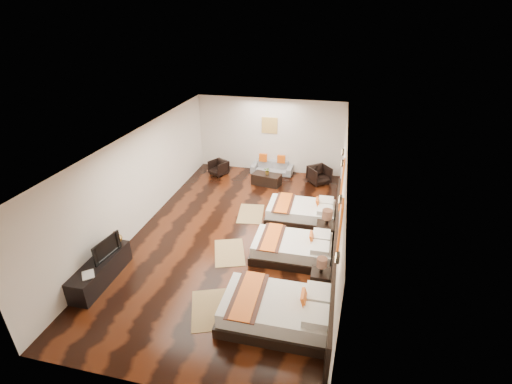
% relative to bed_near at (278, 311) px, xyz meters
% --- Properties ---
extents(floor, '(5.50, 9.50, 0.01)m').
position_rel_bed_near_xyz_m(floor, '(-1.70, 2.88, -0.29)').
color(floor, black).
rests_on(floor, ground).
extents(ceiling, '(5.50, 9.50, 0.01)m').
position_rel_bed_near_xyz_m(ceiling, '(-1.70, 2.88, 2.51)').
color(ceiling, white).
rests_on(ceiling, floor).
extents(back_wall, '(5.50, 0.01, 2.80)m').
position_rel_bed_near_xyz_m(back_wall, '(-1.70, 7.63, 1.11)').
color(back_wall, silver).
rests_on(back_wall, floor).
extents(left_wall, '(0.01, 9.50, 2.80)m').
position_rel_bed_near_xyz_m(left_wall, '(-4.45, 2.88, 1.11)').
color(left_wall, silver).
rests_on(left_wall, floor).
extents(right_wall, '(0.01, 9.50, 2.80)m').
position_rel_bed_near_xyz_m(right_wall, '(1.05, 2.88, 1.11)').
color(right_wall, silver).
rests_on(right_wall, floor).
extents(headboard_panel, '(0.08, 6.60, 0.90)m').
position_rel_bed_near_xyz_m(headboard_panel, '(1.01, 2.08, 0.16)').
color(headboard_panel, black).
rests_on(headboard_panel, floor).
extents(bed_near, '(2.25, 1.41, 0.86)m').
position_rel_bed_near_xyz_m(bed_near, '(0.00, 0.00, 0.00)').
color(bed_near, black).
rests_on(bed_near, floor).
extents(bed_mid, '(2.02, 1.27, 0.77)m').
position_rel_bed_near_xyz_m(bed_mid, '(-0.00, 2.23, -0.03)').
color(bed_mid, black).
rests_on(bed_mid, floor).
extents(bed_far, '(2.02, 1.27, 0.77)m').
position_rel_bed_near_xyz_m(bed_far, '(-0.00, 4.10, -0.03)').
color(bed_far, black).
rests_on(bed_far, floor).
extents(nightstand_a, '(0.43, 0.43, 0.85)m').
position_rel_bed_near_xyz_m(nightstand_a, '(0.75, 1.17, 0.00)').
color(nightstand_a, black).
rests_on(nightstand_a, floor).
extents(nightstand_b, '(0.50, 0.50, 0.99)m').
position_rel_bed_near_xyz_m(nightstand_b, '(0.75, 3.07, 0.06)').
color(nightstand_b, black).
rests_on(nightstand_b, floor).
extents(jute_mat_near, '(1.12, 1.39, 0.01)m').
position_rel_bed_near_xyz_m(jute_mat_near, '(-1.45, 0.01, -0.29)').
color(jute_mat_near, '#93764B').
rests_on(jute_mat_near, floor).
extents(jute_mat_mid, '(1.11, 1.38, 0.01)m').
position_rel_bed_near_xyz_m(jute_mat_mid, '(-1.63, 2.03, -0.29)').
color(jute_mat_mid, '#93764B').
rests_on(jute_mat_mid, floor).
extents(jute_mat_far, '(0.90, 1.29, 0.01)m').
position_rel_bed_near_xyz_m(jute_mat_far, '(-1.57, 4.10, -0.29)').
color(jute_mat_far, '#93764B').
rests_on(jute_mat_far, floor).
extents(tv_console, '(0.50, 1.80, 0.55)m').
position_rel_bed_near_xyz_m(tv_console, '(-4.20, 0.33, -0.02)').
color(tv_console, black).
rests_on(tv_console, floor).
extents(tv, '(0.22, 0.84, 0.48)m').
position_rel_bed_near_xyz_m(tv, '(-4.15, 0.55, 0.50)').
color(tv, black).
rests_on(tv, tv_console).
extents(book, '(0.39, 0.40, 0.03)m').
position_rel_bed_near_xyz_m(book, '(-4.20, -0.25, 0.27)').
color(book, black).
rests_on(book, tv_console).
extents(figurine, '(0.41, 0.41, 0.33)m').
position_rel_bed_near_xyz_m(figurine, '(-4.20, 1.06, 0.42)').
color(figurine, brown).
rests_on(figurine, tv_console).
extents(sofa, '(1.59, 0.66, 0.46)m').
position_rel_bed_near_xyz_m(sofa, '(-1.52, 7.33, -0.06)').
color(sofa, gray).
rests_on(sofa, floor).
extents(armchair_left, '(0.82, 0.82, 0.55)m').
position_rel_bed_near_xyz_m(armchair_left, '(-3.48, 6.76, -0.02)').
color(armchair_left, black).
rests_on(armchair_left, floor).
extents(armchair_right, '(0.97, 0.98, 0.64)m').
position_rel_bed_near_xyz_m(armchair_right, '(0.30, 6.84, 0.03)').
color(armchair_right, black).
rests_on(armchair_right, floor).
extents(coffee_table, '(1.08, 0.69, 0.40)m').
position_rel_bed_near_xyz_m(coffee_table, '(-1.52, 6.30, -0.09)').
color(coffee_table, black).
rests_on(coffee_table, floor).
extents(table_plant, '(0.29, 0.27, 0.27)m').
position_rel_bed_near_xyz_m(table_plant, '(-1.49, 6.29, 0.24)').
color(table_plant, '#235A1E').
rests_on(table_plant, coffee_table).
extents(orange_panel_a, '(0.04, 0.40, 1.30)m').
position_rel_bed_near_xyz_m(orange_panel_a, '(1.03, 0.98, 1.41)').
color(orange_panel_a, '#D86014').
rests_on(orange_panel_a, right_wall).
extents(orange_panel_b, '(0.04, 0.40, 1.30)m').
position_rel_bed_near_xyz_m(orange_panel_b, '(1.03, 3.18, 1.41)').
color(orange_panel_b, '#D86014').
rests_on(orange_panel_b, right_wall).
extents(sconce_near, '(0.07, 0.12, 0.18)m').
position_rel_bed_near_xyz_m(sconce_near, '(1.01, -0.12, 1.56)').
color(sconce_near, black).
rests_on(sconce_near, right_wall).
extents(sconce_mid, '(0.07, 0.12, 0.18)m').
position_rel_bed_near_xyz_m(sconce_mid, '(1.01, 2.08, 1.56)').
color(sconce_mid, black).
rests_on(sconce_mid, right_wall).
extents(sconce_far, '(0.07, 0.12, 0.18)m').
position_rel_bed_near_xyz_m(sconce_far, '(1.01, 4.28, 1.56)').
color(sconce_far, black).
rests_on(sconce_far, right_wall).
extents(sconce_lounge, '(0.07, 0.12, 0.18)m').
position_rel_bed_near_xyz_m(sconce_lounge, '(1.01, 5.18, 1.56)').
color(sconce_lounge, black).
rests_on(sconce_lounge, right_wall).
extents(gold_artwork, '(0.60, 0.04, 0.60)m').
position_rel_bed_near_xyz_m(gold_artwork, '(-1.70, 7.61, 1.51)').
color(gold_artwork, '#AD873F').
rests_on(gold_artwork, back_wall).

